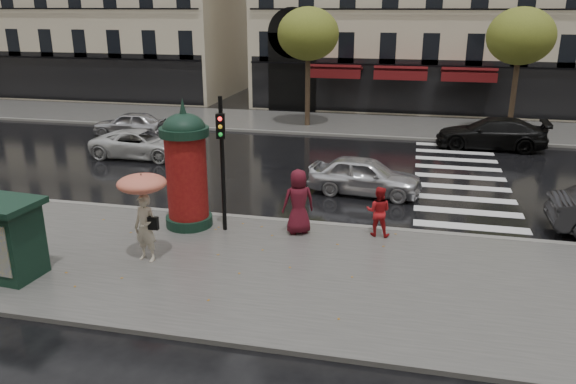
% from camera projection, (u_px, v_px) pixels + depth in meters
% --- Properties ---
extents(ground, '(160.00, 160.00, 0.00)m').
position_uv_depth(ground, '(255.00, 262.00, 15.36)').
color(ground, black).
rests_on(ground, ground).
extents(near_sidewalk, '(90.00, 7.00, 0.12)m').
position_uv_depth(near_sidewalk, '(249.00, 268.00, 14.88)').
color(near_sidewalk, '#474744').
rests_on(near_sidewalk, ground).
extents(far_sidewalk, '(90.00, 6.00, 0.12)m').
position_uv_depth(far_sidewalk, '(344.00, 124.00, 32.92)').
color(far_sidewalk, '#474744').
rests_on(far_sidewalk, ground).
extents(near_kerb, '(90.00, 0.25, 0.14)m').
position_uv_depth(near_kerb, '(280.00, 221.00, 18.12)').
color(near_kerb, slate).
rests_on(near_kerb, ground).
extents(far_kerb, '(90.00, 0.25, 0.14)m').
position_uv_depth(far_kerb, '(337.00, 135.00, 30.14)').
color(far_kerb, slate).
rests_on(far_kerb, ground).
extents(zebra_crossing, '(3.60, 11.75, 0.01)m').
position_uv_depth(zebra_crossing, '(460.00, 177.00, 22.98)').
color(zebra_crossing, silver).
rests_on(zebra_crossing, ground).
extents(tree_far_left, '(3.40, 3.40, 6.64)m').
position_uv_depth(tree_far_left, '(308.00, 34.00, 30.80)').
color(tree_far_left, '#38281C').
rests_on(tree_far_left, ground).
extents(tree_far_right, '(3.40, 3.40, 6.64)m').
position_uv_depth(tree_far_right, '(521.00, 37.00, 28.49)').
color(tree_far_right, '#38281C').
rests_on(tree_far_right, ground).
extents(woman_umbrella, '(1.29, 1.29, 2.48)m').
position_uv_depth(woman_umbrella, '(143.00, 203.00, 14.73)').
color(woman_umbrella, beige).
rests_on(woman_umbrella, near_sidewalk).
extents(woman_red, '(0.78, 0.63, 1.52)m').
position_uv_depth(woman_red, '(378.00, 211.00, 16.64)').
color(woman_red, '#B2151A').
rests_on(woman_red, near_sidewalk).
extents(man_burgundy, '(1.15, 1.00, 1.98)m').
position_uv_depth(man_burgundy, '(298.00, 202.00, 16.76)').
color(man_burgundy, '#51101B').
rests_on(man_burgundy, near_sidewalk).
extents(morris_column, '(1.49, 1.49, 4.00)m').
position_uv_depth(morris_column, '(186.00, 166.00, 17.04)').
color(morris_column, black).
rests_on(morris_column, near_sidewalk).
extents(traffic_light, '(0.30, 0.40, 4.11)m').
position_uv_depth(traffic_light, '(222.00, 152.00, 16.45)').
color(traffic_light, black).
rests_on(traffic_light, near_sidewalk).
extents(newsstand, '(1.79, 1.55, 2.02)m').
position_uv_depth(newsstand, '(7.00, 238.00, 14.01)').
color(newsstand, black).
rests_on(newsstand, near_sidewalk).
extents(car_silver, '(4.31, 2.10, 1.42)m').
position_uv_depth(car_silver, '(365.00, 176.00, 20.72)').
color(car_silver, silver).
rests_on(car_silver, ground).
extents(car_white, '(4.56, 2.11, 1.27)m').
position_uv_depth(car_white, '(141.00, 144.00, 25.76)').
color(car_white, silver).
rests_on(car_white, ground).
extents(car_black, '(5.26, 2.31, 1.50)m').
position_uv_depth(car_black, '(491.00, 133.00, 27.38)').
color(car_black, black).
rests_on(car_black, ground).
extents(car_far_silver, '(3.95, 1.80, 1.31)m').
position_uv_depth(car_far_silver, '(130.00, 124.00, 30.04)').
color(car_far_silver, '#AEADB2').
rests_on(car_far_silver, ground).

